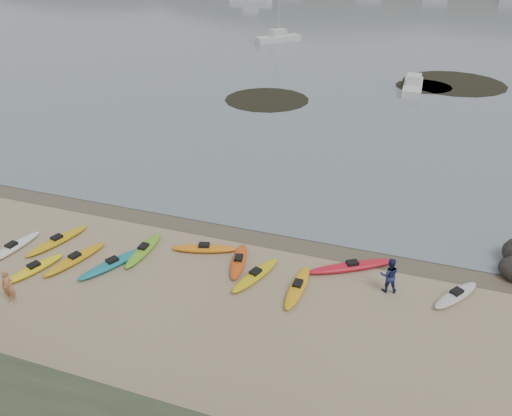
% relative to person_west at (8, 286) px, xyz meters
% --- Properties ---
extents(ground, '(600.00, 600.00, 0.00)m').
position_rel_person_west_xyz_m(ground, '(8.49, 9.36, -0.86)').
color(ground, tan).
rests_on(ground, ground).
extents(wet_sand, '(60.00, 60.00, 0.00)m').
position_rel_person_west_xyz_m(wet_sand, '(8.49, 9.06, -0.85)').
color(wet_sand, brown).
rests_on(wet_sand, ground).
extents(kayaks, '(23.78, 8.45, 0.34)m').
position_rel_person_west_xyz_m(kayaks, '(6.01, 5.07, -0.69)').
color(kayaks, gold).
rests_on(kayaks, ground).
extents(person_west, '(0.68, 0.49, 1.71)m').
position_rel_person_west_xyz_m(person_west, '(0.00, 0.00, 0.00)').
color(person_west, tan).
rests_on(person_west, ground).
extents(person_east, '(0.99, 0.84, 1.77)m').
position_rel_person_west_xyz_m(person_east, '(16.01, 6.35, 0.03)').
color(person_east, navy).
rests_on(person_east, ground).
extents(kelp_mats, '(27.65, 22.59, 0.04)m').
position_rel_person_west_xyz_m(kelp_mats, '(13.15, 42.05, -0.83)').
color(kelp_mats, black).
rests_on(kelp_mats, water).
extents(moored_boats, '(83.12, 91.35, 1.41)m').
position_rel_person_west_xyz_m(moored_boats, '(4.86, 92.48, -0.27)').
color(moored_boats, silver).
rests_on(moored_boats, ground).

